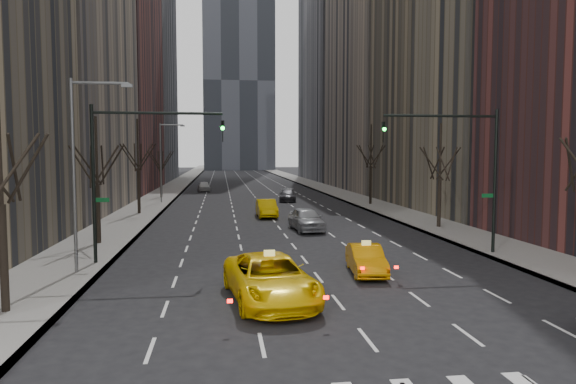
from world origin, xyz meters
name	(u,v)px	position (x,y,z in m)	size (l,w,h in m)	color
ground	(367,340)	(0.00, 0.00, 0.00)	(400.00, 400.00, 0.00)	black
sidewalk_left	(172,188)	(-12.25, 70.00, 0.07)	(4.50, 320.00, 0.15)	slate
sidewalk_right	(320,187)	(12.25, 70.00, 0.07)	(4.50, 320.00, 0.15)	slate
bld_left_far	(104,44)	(-21.50, 66.00, 22.00)	(14.00, 28.00, 44.00)	brown
bld_left_deep	(136,35)	(-21.50, 96.00, 30.00)	(14.00, 30.00, 60.00)	slate
bld_right_far	(387,30)	(21.50, 64.00, 25.00)	(14.00, 28.00, 50.00)	gray
bld_right_deep	(341,45)	(21.50, 95.00, 29.00)	(14.00, 30.00, 58.00)	slate
tree_lw_a	(2,206)	(-12.00, 4.00, 3.88)	(3.36, 3.50, 8.28)	black
tree_lw_b	(97,186)	(-12.00, 18.00, 3.72)	(3.36, 3.50, 7.82)	black
tree_lw_c	(138,171)	(-12.00, 34.00, 4.04)	(3.36, 3.50, 8.74)	black
tree_lw_d	(161,170)	(-12.00, 52.00, 3.56)	(3.36, 3.50, 7.36)	black
tree_rw_b	(440,180)	(12.00, 22.00, 3.72)	(3.36, 3.50, 7.82)	black
tree_rw_c	(371,169)	(12.00, 40.00, 4.04)	(3.36, 3.50, 8.74)	black
traffic_mast_left	(127,158)	(-9.11, 12.00, 5.49)	(6.69, 0.39, 8.00)	black
traffic_mast_right	(467,157)	(9.11, 12.00, 5.49)	(6.69, 0.39, 8.00)	black
streetlight_near	(81,155)	(-10.84, 10.00, 5.62)	(2.83, 0.22, 9.00)	slate
streetlight_far	(164,154)	(-10.84, 45.00, 5.62)	(2.83, 0.22, 9.00)	slate
taxi_suv	(270,279)	(-2.57, 4.48, 0.88)	(2.94, 6.37, 1.77)	yellow
taxi_sedan	(366,259)	(2.38, 8.42, 0.68)	(1.45, 4.15, 1.37)	orange
silver_sedan_ahead	(306,219)	(1.84, 22.41, 0.85)	(2.00, 4.98, 1.70)	#9DA0A5
far_taxi	(267,208)	(-0.36, 30.90, 0.78)	(1.66, 4.76, 1.57)	yellow
far_suv_grey	(288,195)	(3.49, 45.80, 0.70)	(1.97, 4.86, 1.41)	#313137
far_car_white	(204,186)	(-6.96, 63.25, 0.76)	(1.79, 4.44, 1.51)	silver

